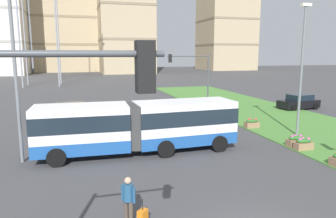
% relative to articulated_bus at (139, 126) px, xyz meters
% --- Properties ---
extents(grass_median, '(10.00, 70.00, 0.08)m').
position_rel_articulated_bus_xyz_m(grass_median, '(14.14, -0.20, -1.61)').
color(grass_median, '#4C8438').
rests_on(grass_median, ground_plane).
extents(articulated_bus, '(11.93, 2.99, 3.00)m').
position_rel_articulated_bus_xyz_m(articulated_bus, '(0.00, 0.00, 0.00)').
color(articulated_bus, white).
rests_on(articulated_bus, ground).
extents(car_black_sedan, '(4.58, 2.44, 1.58)m').
position_rel_articulated_bus_xyz_m(car_black_sedan, '(19.18, 10.29, -0.90)').
color(car_black_sedan, black).
rests_on(car_black_sedan, ground).
extents(car_silver_hatch, '(4.50, 2.23, 1.58)m').
position_rel_articulated_bus_xyz_m(car_silver_hatch, '(-3.98, 11.11, -0.90)').
color(car_silver_hatch, '#B7BABF').
rests_on(car_silver_hatch, ground).
extents(pedestrian_crossing, '(0.44, 0.44, 1.74)m').
position_rel_articulated_bus_xyz_m(pedestrian_crossing, '(-1.84, -7.93, -0.65)').
color(pedestrian_crossing, '#4C4238').
rests_on(pedestrian_crossing, ground).
extents(rolling_suitcase, '(0.42, 0.42, 0.97)m').
position_rel_articulated_bus_xyz_m(rolling_suitcase, '(-1.39, -8.13, -1.34)').
color(rolling_suitcase, orange).
rests_on(rolling_suitcase, ground).
extents(flower_planter_2, '(1.10, 0.56, 0.74)m').
position_rel_articulated_bus_xyz_m(flower_planter_2, '(9.74, -2.31, -1.23)').
color(flower_planter_2, '#937051').
rests_on(flower_planter_2, grass_median).
extents(flower_planter_3, '(1.10, 0.56, 0.74)m').
position_rel_articulated_bus_xyz_m(flower_planter_3, '(9.74, -1.59, -1.23)').
color(flower_planter_3, '#937051').
rests_on(flower_planter_3, grass_median).
extents(flower_planter_4, '(1.10, 0.56, 0.74)m').
position_rel_articulated_bus_xyz_m(flower_planter_4, '(9.74, 3.71, -1.23)').
color(flower_planter_4, '#937051').
rests_on(flower_planter_4, grass_median).
extents(traffic_light_near_left, '(3.54, 0.28, 6.04)m').
position_rel_articulated_bus_xyz_m(traffic_light_near_left, '(-4.32, -13.20, 2.48)').
color(traffic_light_near_left, '#474C51').
rests_on(traffic_light_near_left, ground).
extents(traffic_light_far_right, '(4.38, 0.28, 5.80)m').
position_rel_articulated_bus_xyz_m(traffic_light_far_right, '(7.87, 11.80, 2.38)').
color(traffic_light_far_right, '#474C51').
rests_on(traffic_light_far_right, ground).
extents(streetlight_left, '(0.70, 0.28, 8.84)m').
position_rel_articulated_bus_xyz_m(streetlight_left, '(-6.44, 0.08, 3.21)').
color(streetlight_left, slate).
rests_on(streetlight_left, ground).
extents(streetlight_median, '(0.70, 0.28, 9.18)m').
position_rel_articulated_bus_xyz_m(streetlight_median, '(11.64, 0.74, 3.38)').
color(streetlight_median, slate).
rests_on(streetlight_median, ground).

